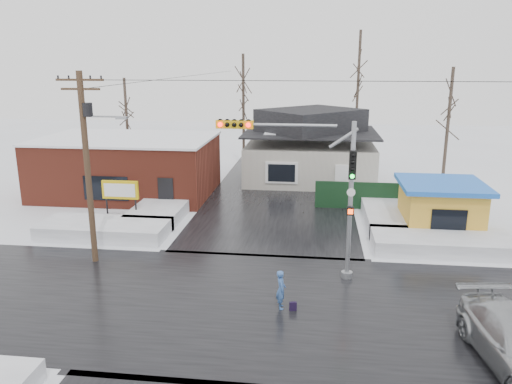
# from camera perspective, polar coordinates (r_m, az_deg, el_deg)

# --- Properties ---
(ground) EXTENTS (120.00, 120.00, 0.00)m
(ground) POSITION_cam_1_polar(r_m,az_deg,el_deg) (20.40, -0.79, -12.72)
(ground) COLOR white
(ground) RESTS_ON ground
(road_ns) EXTENTS (10.00, 120.00, 0.02)m
(road_ns) POSITION_cam_1_polar(r_m,az_deg,el_deg) (20.40, -0.79, -12.69)
(road_ns) COLOR black
(road_ns) RESTS_ON ground
(road_ew) EXTENTS (120.00, 10.00, 0.02)m
(road_ew) POSITION_cam_1_polar(r_m,az_deg,el_deg) (20.40, -0.79, -12.69)
(road_ew) COLOR black
(road_ew) RESTS_ON ground
(snowbank_nw) EXTENTS (7.00, 3.00, 0.80)m
(snowbank_nw) POSITION_cam_1_polar(r_m,az_deg,el_deg) (28.88, -16.88, -4.07)
(snowbank_nw) COLOR white
(snowbank_nw) RESTS_ON ground
(snowbank_ne) EXTENTS (7.00, 3.00, 0.80)m
(snowbank_ne) POSITION_cam_1_polar(r_m,az_deg,el_deg) (27.31, 20.47, -5.47)
(snowbank_ne) COLOR white
(snowbank_ne) RESTS_ON ground
(snowbank_nside_w) EXTENTS (3.00, 8.00, 0.80)m
(snowbank_nside_w) POSITION_cam_1_polar(r_m,az_deg,el_deg) (32.66, -10.19, -1.48)
(snowbank_nside_w) COLOR white
(snowbank_nside_w) RESTS_ON ground
(snowbank_nside_e) EXTENTS (3.00, 8.00, 0.80)m
(snowbank_nside_e) POSITION_cam_1_polar(r_m,az_deg,el_deg) (31.59, 14.91, -2.31)
(snowbank_nside_e) COLOR white
(snowbank_nside_e) RESTS_ON ground
(traffic_signal) EXTENTS (6.05, 0.68, 7.00)m
(traffic_signal) POSITION_cam_1_polar(r_m,az_deg,el_deg) (21.46, 6.69, 1.53)
(traffic_signal) COLOR gray
(traffic_signal) RESTS_ON ground
(utility_pole) EXTENTS (3.15, 0.44, 9.00)m
(utility_pole) POSITION_cam_1_polar(r_m,az_deg,el_deg) (24.20, -18.65, 3.75)
(utility_pole) COLOR #382619
(utility_pole) RESTS_ON ground
(brick_building) EXTENTS (12.20, 8.20, 4.12)m
(brick_building) POSITION_cam_1_polar(r_m,az_deg,el_deg) (37.22, -14.43, 2.95)
(brick_building) COLOR maroon
(brick_building) RESTS_ON ground
(marquee_sign) EXTENTS (2.20, 0.21, 2.55)m
(marquee_sign) POSITION_cam_1_polar(r_m,az_deg,el_deg) (30.65, -15.25, 0.10)
(marquee_sign) COLOR black
(marquee_sign) RESTS_ON ground
(house) EXTENTS (10.40, 8.40, 5.76)m
(house) POSITION_cam_1_polar(r_m,az_deg,el_deg) (40.50, 6.21, 5.04)
(house) COLOR beige
(house) RESTS_ON ground
(kiosk) EXTENTS (4.60, 4.60, 2.88)m
(kiosk) POSITION_cam_1_polar(r_m,az_deg,el_deg) (29.88, 20.30, -1.60)
(kiosk) COLOR gold
(kiosk) RESTS_ON ground
(fence) EXTENTS (8.00, 0.12, 1.80)m
(fence) POSITION_cam_1_polar(r_m,az_deg,el_deg) (33.29, 13.67, -0.46)
(fence) COLOR black
(fence) RESTS_ON ground
(tree_far_left) EXTENTS (3.00, 3.00, 10.00)m
(tree_far_left) POSITION_cam_1_polar(r_m,az_deg,el_deg) (44.42, -1.47, 12.90)
(tree_far_left) COLOR #332821
(tree_far_left) RESTS_ON ground
(tree_far_mid) EXTENTS (3.00, 3.00, 12.00)m
(tree_far_mid) POSITION_cam_1_polar(r_m,az_deg,el_deg) (46.06, 11.73, 14.66)
(tree_far_mid) COLOR #332821
(tree_far_mid) RESTS_ON ground
(tree_far_right) EXTENTS (3.00, 3.00, 9.00)m
(tree_far_right) POSITION_cam_1_polar(r_m,az_deg,el_deg) (39.18, 21.39, 10.49)
(tree_far_right) COLOR #332821
(tree_far_right) RESTS_ON ground
(tree_far_west) EXTENTS (3.00, 3.00, 8.00)m
(tree_far_west) POSITION_cam_1_polar(r_m,az_deg,el_deg) (45.14, -14.72, 10.44)
(tree_far_west) COLOR #332821
(tree_far_west) RESTS_ON ground
(pedestrian) EXTENTS (0.47, 0.63, 1.57)m
(pedestrian) POSITION_cam_1_polar(r_m,az_deg,el_deg) (19.80, 2.87, -11.11)
(pedestrian) COLOR #395E9F
(pedestrian) RESTS_ON ground
(shopping_bag) EXTENTS (0.30, 0.17, 0.35)m
(shopping_bag) POSITION_cam_1_polar(r_m,az_deg,el_deg) (19.90, 4.25, -12.94)
(shopping_bag) COLOR black
(shopping_bag) RESTS_ON ground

